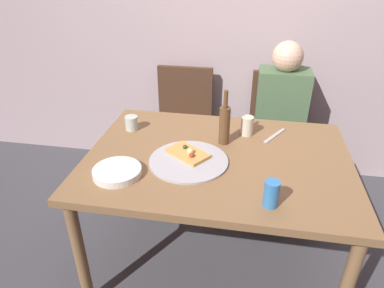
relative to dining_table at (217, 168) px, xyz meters
name	(u,v)px	position (x,y,z in m)	size (l,w,h in m)	color
ground_plane	(214,255)	(0.00, 0.00, -0.66)	(8.00, 8.00, 0.00)	#424247
back_wall	(238,11)	(0.00, 1.17, 0.64)	(6.00, 0.10, 2.60)	#B29EA3
dining_table	(217,168)	(0.00, 0.00, 0.00)	(1.39, 1.00, 0.74)	olive
pizza_tray	(189,161)	(-0.14, -0.08, 0.08)	(0.41, 0.41, 0.01)	#ADADB2
pizza_slice_last	(188,153)	(-0.15, -0.04, 0.10)	(0.25, 0.23, 0.05)	tan
wine_bottle	(225,124)	(0.02, 0.15, 0.19)	(0.06, 0.06, 0.31)	brown
tumbler_near	(132,123)	(-0.55, 0.22, 0.12)	(0.08, 0.08, 0.08)	#B7C6BC
tumbler_far	(247,126)	(0.14, 0.28, 0.13)	(0.07, 0.07, 0.11)	beige
soda_can	(271,194)	(0.26, -0.36, 0.14)	(0.07, 0.07, 0.12)	#337AC1
plate_stack	(117,172)	(-0.46, -0.26, 0.09)	(0.24, 0.24, 0.03)	white
table_knife	(275,135)	(0.30, 0.28, 0.08)	(0.22, 0.02, 0.01)	#B7B7BC
chair_left	(183,118)	(-0.38, 0.90, -0.15)	(0.44, 0.44, 0.90)	#472D1E
chair_right	(278,126)	(0.37, 0.90, -0.15)	(0.44, 0.44, 0.90)	#472D1E
guest_in_sweater	(281,119)	(0.37, 0.75, -0.02)	(0.36, 0.56, 1.17)	#4C6B47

